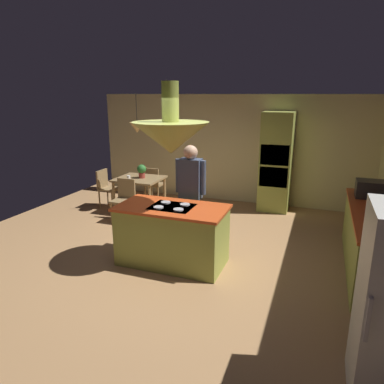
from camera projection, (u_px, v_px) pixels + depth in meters
name	position (u px, v px, depth m)	size (l,w,h in m)	color
ground	(178.00, 257.00, 5.73)	(8.16, 8.16, 0.00)	#AD7F51
wall_back	(232.00, 149.00, 8.51)	(6.80, 0.10, 2.55)	beige
kitchen_island	(172.00, 235.00, 5.42)	(1.66, 0.88, 0.94)	#939E42
counter_run_right	(372.00, 241.00, 5.19)	(0.73, 2.60, 0.92)	#939E42
oven_tower	(276.00, 162.00, 7.82)	(0.66, 0.62, 2.19)	#939E42
dining_table	(139.00, 183.00, 7.84)	(0.99, 0.88, 0.76)	olive
person_at_island	(191.00, 189.00, 5.91)	(0.53, 0.23, 1.75)	tan
range_hood	(171.00, 136.00, 5.02)	(1.10, 1.10, 1.00)	#939E42
pendant_light_over_table	(137.00, 128.00, 7.52)	(0.32, 0.32, 0.82)	#E0B266
chair_facing_island	(124.00, 197.00, 7.28)	(0.40, 0.40, 0.87)	olive
chair_by_back_wall	(153.00, 182.00, 8.48)	(0.40, 0.40, 0.87)	olive
chair_at_corner	(106.00, 186.00, 8.17)	(0.40, 0.40, 0.87)	olive
potted_plant_on_table	(142.00, 170.00, 7.77)	(0.20, 0.20, 0.30)	#99382D
cup_on_table	(129.00, 178.00, 7.65)	(0.07, 0.07, 0.09)	white
canister_flour	(383.00, 219.00, 4.47)	(0.11, 0.11, 0.21)	#E0B78C
canister_sugar	(381.00, 216.00, 4.64)	(0.14, 0.14, 0.17)	silver
microwave_on_counter	(371.00, 189.00, 5.73)	(0.46, 0.36, 0.28)	#232326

